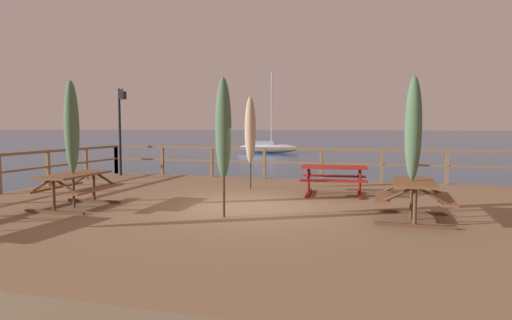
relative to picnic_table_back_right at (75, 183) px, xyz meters
The scene contains 12 objects.
ground_plane 4.02m from the picnic_table_back_right, 16.90° to the left, with size 600.00×600.00×0.00m, color navy.
wooden_deck 3.92m from the picnic_table_back_right, 16.90° to the left, with size 14.13×11.19×0.73m, color #846647.
railing_waterside_far 7.50m from the picnic_table_back_right, 60.88° to the left, with size 13.93×0.10×1.09m.
picnic_table_back_right is the anchor object (origin of this frame).
picnic_table_front_right 6.38m from the picnic_table_back_right, 32.46° to the left, with size 1.81×1.53×0.78m.
picnic_table_back_left 7.21m from the picnic_table_back_right, ahead, with size 1.44×1.69×0.78m.
patio_umbrella_short_front 1.25m from the picnic_table_back_right, 163.95° to the left, with size 0.32×0.32×2.83m.
patio_umbrella_tall_mid_right 5.01m from the picnic_table_back_right, 53.00° to the left, with size 0.32×0.32×2.67m.
patio_umbrella_tall_mid_left 7.28m from the picnic_table_back_right, ahead, with size 0.32×0.32×2.77m.
patio_umbrella_tall_back_right 3.75m from the picnic_table_back_right, ahead, with size 0.32×0.32×2.78m.
lamp_post_hooked 6.59m from the picnic_table_back_right, 113.69° to the left, with size 0.54×0.53×3.20m.
sailboat_distant 32.83m from the picnic_table_back_right, 96.56° to the left, with size 6.14×2.30×7.72m.
Camera 1 is at (2.87, -9.37, 2.53)m, focal length 30.82 mm.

